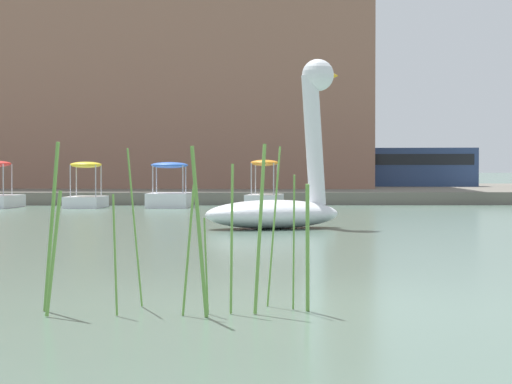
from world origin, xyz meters
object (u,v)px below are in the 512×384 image
Objects in this scene: pedal_boat_blue at (169,194)px; parked_van at (422,166)px; pedal_boat_orange at (264,193)px; swan_boat at (283,190)px; pedal_boat_yellow at (86,194)px.

pedal_boat_blue is 16.82m from parked_van.
pedal_boat_orange reaches higher than pedal_boat_blue.
parked_van is (7.59, 13.08, 0.93)m from pedal_boat_orange.
pedal_boat_blue is (-3.11, 11.63, -0.39)m from swan_boat.
pedal_boat_orange is 1.06× the size of pedal_boat_yellow.
pedal_boat_blue is 1.12× the size of pedal_boat_yellow.
pedal_boat_orange is at bearing 0.74° from pedal_boat_yellow.
parked_van is (7.57, 24.58, 0.57)m from swan_boat.
pedal_boat_yellow is (-5.77, -0.07, -0.01)m from pedal_boat_orange.
pedal_boat_yellow is 0.38× the size of parked_van.
swan_boat is 1.60× the size of pedal_boat_blue.
swan_boat reaches higher than pedal_boat_blue.
swan_boat is 12.05m from pedal_boat_blue.
swan_boat is 0.69× the size of parked_van.
parked_van reaches higher than pedal_boat_yellow.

